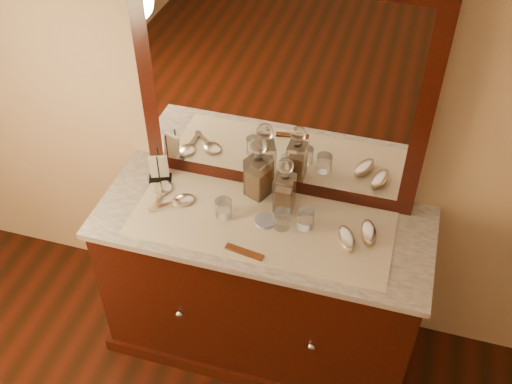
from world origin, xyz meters
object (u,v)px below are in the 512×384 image
at_px(brush_near, 346,239).
at_px(hand_mirror_inner, 179,201).
at_px(decanter_left, 258,173).
at_px(mirror_frame, 280,90).
at_px(pin_dish, 265,221).
at_px(hand_mirror_outer, 162,190).
at_px(dresser_cabinet, 262,287).
at_px(napkin_rack, 159,168).
at_px(decanter_right, 284,190).
at_px(comb, 244,252).
at_px(brush_far, 368,233).

bearing_deg(brush_near, hand_mirror_inner, 177.61).
bearing_deg(hand_mirror_inner, decanter_left, 26.23).
xyz_separation_m(mirror_frame, pin_dish, (0.01, -0.26, -0.49)).
bearing_deg(hand_mirror_outer, brush_near, -5.12).
bearing_deg(dresser_cabinet, mirror_frame, 90.00).
xyz_separation_m(napkin_rack, hand_mirror_inner, (0.14, -0.13, -0.05)).
relative_size(dresser_cabinet, hand_mirror_inner, 7.21).
bearing_deg(decanter_right, dresser_cabinet, -126.37).
height_order(comb, brush_near, brush_near).
relative_size(decanter_left, hand_mirror_outer, 1.46).
distance_m(mirror_frame, decanter_left, 0.39).
distance_m(mirror_frame, hand_mirror_outer, 0.71).
xyz_separation_m(dresser_cabinet, hand_mirror_inner, (-0.38, 0.00, 0.45)).
distance_m(comb, brush_far, 0.52).
relative_size(comb, decanter_right, 0.60).
relative_size(dresser_cabinet, decanter_left, 4.60).
bearing_deg(decanter_right, brush_near, -22.72).
height_order(pin_dish, hand_mirror_outer, hand_mirror_outer).
height_order(hand_mirror_outer, hand_mirror_inner, same).
height_order(dresser_cabinet, pin_dish, pin_dish).
bearing_deg(mirror_frame, hand_mirror_outer, -157.22).
xyz_separation_m(decanter_left, brush_near, (0.43, -0.19, -0.10)).
relative_size(dresser_cabinet, napkin_rack, 9.11).
height_order(dresser_cabinet, brush_near, brush_near).
distance_m(brush_near, hand_mirror_outer, 0.84).
bearing_deg(hand_mirror_outer, mirror_frame, 22.78).
xyz_separation_m(comb, hand_mirror_outer, (-0.46, 0.24, 0.00)).
height_order(comb, hand_mirror_outer, hand_mirror_outer).
bearing_deg(pin_dish, brush_far, 5.50).
height_order(mirror_frame, brush_near, mirror_frame).
bearing_deg(decanter_left, mirror_frame, 54.37).
bearing_deg(mirror_frame, hand_mirror_inner, -147.09).
height_order(napkin_rack, decanter_right, decanter_right).
bearing_deg(decanter_left, brush_far, -13.82).
height_order(mirror_frame, comb, mirror_frame).
distance_m(dresser_cabinet, brush_far, 0.64).
xyz_separation_m(mirror_frame, decanter_left, (-0.06, -0.09, -0.38)).
bearing_deg(napkin_rack, hand_mirror_inner, -41.77).
xyz_separation_m(decanter_left, decanter_right, (0.13, -0.06, -0.01)).
height_order(brush_near, brush_far, same).
distance_m(napkin_rack, hand_mirror_inner, 0.20).
relative_size(comb, hand_mirror_inner, 0.85).
bearing_deg(comb, mirror_frame, 96.07).
distance_m(mirror_frame, pin_dish, 0.55).
bearing_deg(comb, decanter_right, 81.90).
bearing_deg(hand_mirror_outer, hand_mirror_inner, -24.14).
height_order(dresser_cabinet, brush_far, brush_far).
relative_size(brush_near, hand_mirror_inner, 0.80).
bearing_deg(hand_mirror_inner, dresser_cabinet, -0.08).
distance_m(pin_dish, decanter_left, 0.21).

